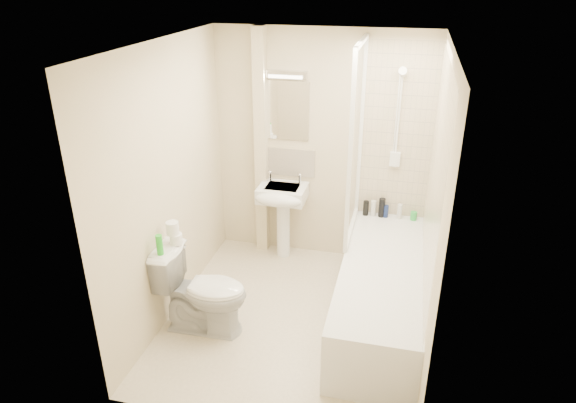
# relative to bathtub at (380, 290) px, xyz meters

# --- Properties ---
(floor) EXTENTS (2.50, 2.50, 0.00)m
(floor) POSITION_rel_bathtub_xyz_m (-0.75, -0.20, -0.29)
(floor) COLOR beige
(floor) RESTS_ON ground
(wall_back) EXTENTS (2.20, 0.02, 2.40)m
(wall_back) POSITION_rel_bathtub_xyz_m (-0.75, 1.05, 0.91)
(wall_back) COLOR beige
(wall_back) RESTS_ON ground
(wall_left) EXTENTS (0.02, 2.50, 2.40)m
(wall_left) POSITION_rel_bathtub_xyz_m (-1.85, -0.20, 0.91)
(wall_left) COLOR beige
(wall_left) RESTS_ON ground
(wall_right) EXTENTS (0.02, 2.50, 2.40)m
(wall_right) POSITION_rel_bathtub_xyz_m (0.35, -0.20, 0.91)
(wall_right) COLOR beige
(wall_right) RESTS_ON ground
(ceiling) EXTENTS (2.20, 2.50, 0.02)m
(ceiling) POSITION_rel_bathtub_xyz_m (-0.75, -0.20, 2.11)
(ceiling) COLOR white
(ceiling) RESTS_ON wall_back
(tile_back) EXTENTS (0.70, 0.01, 1.75)m
(tile_back) POSITION_rel_bathtub_xyz_m (0.00, 1.04, 1.14)
(tile_back) COLOR beige
(tile_back) RESTS_ON wall_back
(tile_right) EXTENTS (0.01, 2.10, 1.75)m
(tile_right) POSITION_rel_bathtub_xyz_m (0.34, 0.00, 1.14)
(tile_right) COLOR beige
(tile_right) RESTS_ON wall_right
(pipe_boxing) EXTENTS (0.12, 0.12, 2.40)m
(pipe_boxing) POSITION_rel_bathtub_xyz_m (-1.37, 0.99, 0.91)
(pipe_boxing) COLOR beige
(pipe_boxing) RESTS_ON ground
(splashback) EXTENTS (0.60, 0.02, 0.30)m
(splashback) POSITION_rel_bathtub_xyz_m (-1.11, 1.04, 0.74)
(splashback) COLOR beige
(splashback) RESTS_ON wall_back
(mirror) EXTENTS (0.46, 0.01, 0.60)m
(mirror) POSITION_rel_bathtub_xyz_m (-1.11, 1.04, 1.29)
(mirror) COLOR white
(mirror) RESTS_ON wall_back
(strip_light) EXTENTS (0.42, 0.07, 0.07)m
(strip_light) POSITION_rel_bathtub_xyz_m (-1.11, 1.02, 1.66)
(strip_light) COLOR silver
(strip_light) RESTS_ON wall_back
(bathtub) EXTENTS (0.70, 2.10, 0.55)m
(bathtub) POSITION_rel_bathtub_xyz_m (0.00, 0.00, 0.00)
(bathtub) COLOR white
(bathtub) RESTS_ON ground
(shower_screen) EXTENTS (0.04, 0.92, 1.80)m
(shower_screen) POSITION_rel_bathtub_xyz_m (-0.35, 0.60, 1.16)
(shower_screen) COLOR white
(shower_screen) RESTS_ON bathtub
(shower_fixture) EXTENTS (0.10, 0.16, 0.99)m
(shower_fixture) POSITION_rel_bathtub_xyz_m (-0.00, 0.99, 1.26)
(shower_fixture) COLOR white
(shower_fixture) RESTS_ON wall_back
(pedestal_sink) EXTENTS (0.49, 0.46, 0.95)m
(pedestal_sink) POSITION_rel_bathtub_xyz_m (-1.11, 0.81, 0.38)
(pedestal_sink) COLOR white
(pedestal_sink) RESTS_ON ground
(bottle_black_a) EXTENTS (0.06, 0.06, 0.15)m
(bottle_black_a) POSITION_rel_bathtub_xyz_m (-0.25, 0.96, 0.34)
(bottle_black_a) COLOR black
(bottle_black_a) RESTS_ON bathtub
(bottle_white_a) EXTENTS (0.05, 0.05, 0.17)m
(bottle_white_a) POSITION_rel_bathtub_xyz_m (-0.17, 0.96, 0.34)
(bottle_white_a) COLOR silver
(bottle_white_a) RESTS_ON bathtub
(bottle_black_b) EXTENTS (0.06, 0.06, 0.20)m
(bottle_black_b) POSITION_rel_bathtub_xyz_m (-0.08, 0.96, 0.36)
(bottle_black_b) COLOR black
(bottle_black_b) RESTS_ON bathtub
(bottle_blue) EXTENTS (0.05, 0.05, 0.13)m
(bottle_blue) POSITION_rel_bathtub_xyz_m (-0.04, 0.96, 0.33)
(bottle_blue) COLOR navy
(bottle_blue) RESTS_ON bathtub
(bottle_white_b) EXTENTS (0.05, 0.05, 0.16)m
(bottle_white_b) POSITION_rel_bathtub_xyz_m (0.10, 0.96, 0.34)
(bottle_white_b) COLOR silver
(bottle_white_b) RESTS_ON bathtub
(bottle_green) EXTENTS (0.06, 0.06, 0.09)m
(bottle_green) POSITION_rel_bathtub_xyz_m (0.24, 0.96, 0.30)
(bottle_green) COLOR green
(bottle_green) RESTS_ON bathtub
(toilet) EXTENTS (0.47, 0.78, 0.78)m
(toilet) POSITION_rel_bathtub_xyz_m (-1.47, -0.50, 0.10)
(toilet) COLOR white
(toilet) RESTS_ON ground
(toilet_roll_lower) EXTENTS (0.11, 0.11, 0.09)m
(toilet_roll_lower) POSITION_rel_bathtub_xyz_m (-1.71, -0.43, 0.53)
(toilet_roll_lower) COLOR white
(toilet_roll_lower) RESTS_ON toilet
(toilet_roll_upper) EXTENTS (0.11, 0.11, 0.11)m
(toilet_roll_upper) POSITION_rel_bathtub_xyz_m (-1.73, -0.44, 0.63)
(toilet_roll_upper) COLOR white
(toilet_roll_upper) RESTS_ON toilet_roll_lower
(green_bottle) EXTENTS (0.05, 0.05, 0.17)m
(green_bottle) POSITION_rel_bathtub_xyz_m (-1.76, -0.63, 0.57)
(green_bottle) COLOR green
(green_bottle) RESTS_ON toilet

